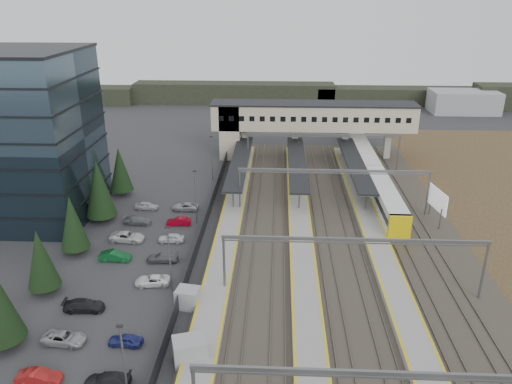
# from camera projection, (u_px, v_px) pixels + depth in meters

# --- Properties ---
(ground) EXTENTS (220.00, 220.00, 0.00)m
(ground) POSITION_uv_depth(u_px,v_px,m) (247.00, 258.00, 63.37)
(ground) COLOR #2B2B2D
(ground) RESTS_ON ground
(office_building) EXTENTS (24.30, 18.30, 24.30)m
(office_building) POSITION_uv_depth(u_px,v_px,m) (2.00, 136.00, 71.51)
(office_building) COLOR #354855
(office_building) RESTS_ON ground
(conifer_row) EXTENTS (4.42, 49.82, 9.50)m
(conifer_row) POSITION_uv_depth(u_px,v_px,m) (59.00, 234.00, 58.94)
(conifer_row) COLOR black
(conifer_row) RESTS_ON ground
(car_park) EXTENTS (10.51, 44.34, 1.30)m
(car_park) POSITION_uv_depth(u_px,v_px,m) (126.00, 278.00, 57.81)
(car_park) COLOR silver
(car_park) RESTS_ON ground
(lampposts) EXTENTS (0.50, 53.25, 8.07)m
(lampposts) POSITION_uv_depth(u_px,v_px,m) (185.00, 221.00, 63.26)
(lampposts) COLOR slate
(lampposts) RESTS_ON ground
(fence) EXTENTS (0.08, 90.00, 2.00)m
(fence) POSITION_uv_depth(u_px,v_px,m) (202.00, 232.00, 67.91)
(fence) COLOR #26282B
(fence) RESTS_ON ground
(relay_cabin_near) EXTENTS (3.53, 3.00, 2.51)m
(relay_cabin_near) POSITION_uv_depth(u_px,v_px,m) (190.00, 351.00, 45.01)
(relay_cabin_near) COLOR #929496
(relay_cabin_near) RESTS_ON ground
(relay_cabin_far) EXTENTS (2.70, 2.37, 2.19)m
(relay_cabin_far) POSITION_uv_depth(u_px,v_px,m) (188.00, 298.00, 53.12)
(relay_cabin_far) COLOR #929496
(relay_cabin_far) RESTS_ON ground
(rail_corridor) EXTENTS (34.00, 90.00, 0.92)m
(rail_corridor) POSITION_uv_depth(u_px,v_px,m) (318.00, 239.00, 67.48)
(rail_corridor) COLOR #342E28
(rail_corridor) RESTS_ON ground
(canopies) EXTENTS (23.10, 30.00, 3.28)m
(canopies) POSITION_uv_depth(u_px,v_px,m) (297.00, 162.00, 86.62)
(canopies) COLOR black
(canopies) RESTS_ON ground
(footbridge) EXTENTS (40.40, 6.40, 11.20)m
(footbridge) POSITION_uv_depth(u_px,v_px,m) (299.00, 119.00, 98.99)
(footbridge) COLOR #BAA78F
(footbridge) RESTS_ON ground
(gantries) EXTENTS (28.40, 62.28, 7.17)m
(gantries) POSITION_uv_depth(u_px,v_px,m) (342.00, 207.00, 63.38)
(gantries) COLOR slate
(gantries) RESTS_ON ground
(train) EXTENTS (2.98, 62.37, 3.76)m
(train) POSITION_uv_depth(u_px,v_px,m) (364.00, 158.00, 94.65)
(train) COLOR silver
(train) RESTS_ON ground
(billboard) EXTENTS (1.12, 6.08, 5.24)m
(billboard) POSITION_uv_depth(u_px,v_px,m) (437.00, 200.00, 71.76)
(billboard) COLOR slate
(billboard) RESTS_ON ground
(treeline_far) EXTENTS (170.00, 19.00, 7.00)m
(treeline_far) POSITION_uv_depth(u_px,v_px,m) (348.00, 96.00, 146.75)
(treeline_far) COLOR black
(treeline_far) RESTS_ON ground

